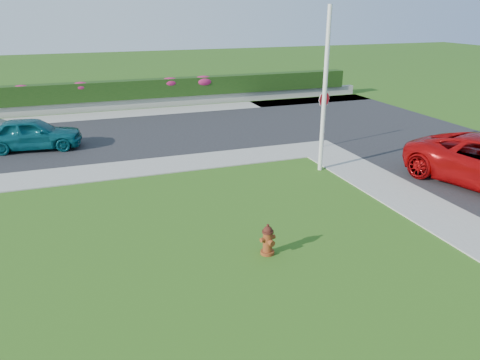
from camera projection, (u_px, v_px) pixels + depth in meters
name	position (u px, v px, depth m)	size (l,w,h in m)	color
ground	(234.00, 289.00, 10.32)	(120.00, 120.00, 0.00)	black
street_far	(28.00, 144.00, 21.07)	(26.00, 8.00, 0.04)	black
curb_corner	(317.00, 148.00, 20.48)	(2.00, 2.00, 0.04)	gray
sidewalk_beyond	(109.00, 115.00, 26.75)	(34.00, 2.00, 0.04)	gray
retaining_wall	(106.00, 105.00, 27.97)	(34.00, 0.40, 0.60)	gray
hedge	(104.00, 91.00, 27.77)	(32.00, 0.90, 1.10)	black
fire_hydrant	(268.00, 240.00, 11.66)	(0.43, 0.40, 0.82)	#53240D
sedan_teal	(32.00, 134.00, 20.08)	(1.63, 4.05, 1.38)	#0B4E5A
utility_pole	(325.00, 92.00, 16.84)	(0.16, 0.16, 5.94)	silver
stop_sign	(324.00, 106.00, 20.04)	(0.65, 0.23, 2.48)	slate
flower_clump_c	(21.00, 90.00, 26.13)	(1.03, 0.66, 0.51)	#AD1D59
flower_clump_d	(81.00, 87.00, 27.15)	(1.16, 0.74, 0.58)	#AD1D59
flower_clump_e	(170.00, 83.00, 28.82)	(1.24, 0.80, 0.62)	#AD1D59
flower_clump_f	(203.00, 81.00, 29.51)	(1.39, 0.89, 0.69)	#AD1D59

